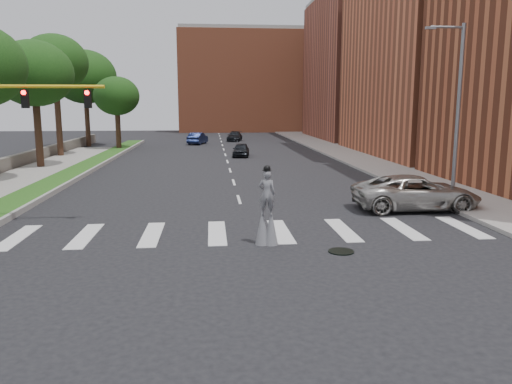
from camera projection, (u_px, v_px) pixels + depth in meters
name	position (u px, v px, depth m)	size (l,w,h in m)	color
ground_plane	(251.00, 239.00, 19.11)	(160.00, 160.00, 0.00)	black
grass_median	(78.00, 171.00, 37.66)	(2.00, 60.00, 0.25)	#204F16
median_curb	(92.00, 170.00, 37.75)	(0.20, 60.00, 0.28)	gray
sidewalk_right	(367.00, 160.00, 44.73)	(5.00, 90.00, 0.18)	gray
stone_wall	(12.00, 163.00, 39.05)	(0.50, 56.00, 1.10)	#5E5950
manhole	(341.00, 251.00, 17.41)	(0.90, 0.90, 0.04)	black
building_mid	(451.00, 32.00, 48.40)	(16.00, 22.00, 24.00)	#B95C3A
building_far	(372.00, 69.00, 72.28)	(16.00, 22.00, 20.00)	#9C4D39
building_backdrop	(249.00, 83.00, 94.55)	(26.00, 14.00, 18.00)	#B95C3A
streetlight	(457.00, 108.00, 25.11)	(2.05, 0.20, 9.00)	slate
traffic_signal	(7.00, 127.00, 20.44)	(5.30, 0.23, 6.20)	black
stilt_performer	(267.00, 214.00, 18.15)	(0.83, 0.58, 2.94)	#311E13
suv_crossing	(416.00, 193.00, 24.26)	(2.80, 6.07, 1.69)	#ABA8A1
car_near	(241.00, 150.00, 48.78)	(1.55, 3.85, 1.31)	black
car_mid	(198.00, 138.00, 63.73)	(1.56, 4.48, 1.48)	#141F49
car_far	(235.00, 136.00, 69.07)	(1.80, 4.42, 1.28)	black
tree_3	(34.00, 74.00, 38.49)	(5.98, 5.98, 9.96)	#311E13
tree_4	(55.00, 63.00, 46.63)	(6.14, 6.14, 11.53)	#311E13
tree_5	(85.00, 77.00, 59.00)	(7.41, 7.41, 11.40)	#311E13
tree_6	(117.00, 96.00, 54.80)	(4.99, 4.99, 8.07)	#311E13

